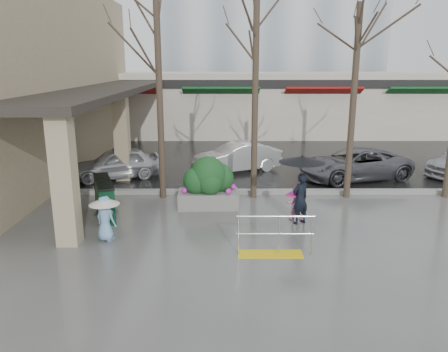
{
  "coord_description": "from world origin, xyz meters",
  "views": [
    {
      "loc": [
        0.13,
        -11.19,
        4.61
      ],
      "look_at": [
        0.15,
        1.55,
        1.3
      ],
      "focal_mm": 35.0,
      "sensor_mm": 36.0,
      "label": 1
    }
  ],
  "objects_px": {
    "tree_west": "(158,48)",
    "car_c": "(355,164)",
    "tree_mideast": "(357,55)",
    "child_blue": "(105,213)",
    "child_pink": "(294,201)",
    "planter": "(209,183)",
    "news_boxes": "(104,198)",
    "car_a": "(116,163)",
    "car_b": "(237,157)",
    "handrail": "(273,240)",
    "woman": "(301,179)",
    "tree_midwest": "(256,43)"
  },
  "relations": [
    {
      "from": "woman",
      "to": "car_c",
      "type": "xyz_separation_m",
      "value": [
        3.08,
        5.06,
        -0.74
      ]
    },
    {
      "from": "planter",
      "to": "car_c",
      "type": "distance_m",
      "value": 6.81
    },
    {
      "from": "child_blue",
      "to": "child_pink",
      "type": "bearing_deg",
      "value": -135.26
    },
    {
      "from": "car_a",
      "to": "car_c",
      "type": "bearing_deg",
      "value": 67.52
    },
    {
      "from": "tree_mideast",
      "to": "child_blue",
      "type": "distance_m",
      "value": 9.39
    },
    {
      "from": "handrail",
      "to": "car_a",
      "type": "bearing_deg",
      "value": 127.11
    },
    {
      "from": "woman",
      "to": "car_a",
      "type": "bearing_deg",
      "value": -70.56
    },
    {
      "from": "tree_mideast",
      "to": "news_boxes",
      "type": "height_order",
      "value": "tree_mideast"
    },
    {
      "from": "car_b",
      "to": "car_c",
      "type": "xyz_separation_m",
      "value": [
        4.73,
        -1.35,
        0.0
      ]
    },
    {
      "from": "planter",
      "to": "news_boxes",
      "type": "distance_m",
      "value": 3.31
    },
    {
      "from": "tree_west",
      "to": "car_c",
      "type": "bearing_deg",
      "value": 18.16
    },
    {
      "from": "tree_west",
      "to": "car_b",
      "type": "bearing_deg",
      "value": 54.25
    },
    {
      "from": "tree_mideast",
      "to": "car_c",
      "type": "xyz_separation_m",
      "value": [
        0.97,
        2.45,
        -4.23
      ]
    },
    {
      "from": "child_blue",
      "to": "car_b",
      "type": "distance_m",
      "value": 8.54
    },
    {
      "from": "car_a",
      "to": "car_b",
      "type": "bearing_deg",
      "value": 81.95
    },
    {
      "from": "woman",
      "to": "child_blue",
      "type": "bearing_deg",
      "value": -19.17
    },
    {
      "from": "tree_mideast",
      "to": "car_c",
      "type": "distance_m",
      "value": 4.98
    },
    {
      "from": "car_a",
      "to": "car_c",
      "type": "distance_m",
      "value": 9.71
    },
    {
      "from": "woman",
      "to": "car_b",
      "type": "relative_size",
      "value": 0.54
    },
    {
      "from": "child_pink",
      "to": "car_b",
      "type": "distance_m",
      "value": 6.31
    },
    {
      "from": "handrail",
      "to": "car_c",
      "type": "distance_m",
      "value": 8.34
    },
    {
      "from": "news_boxes",
      "to": "child_blue",
      "type": "bearing_deg",
      "value": -94.6
    },
    {
      "from": "tree_west",
      "to": "car_b",
      "type": "distance_m",
      "value": 6.46
    },
    {
      "from": "handrail",
      "to": "child_blue",
      "type": "xyz_separation_m",
      "value": [
        -4.36,
        0.92,
        0.38
      ]
    },
    {
      "from": "tree_mideast",
      "to": "tree_west",
      "type": "bearing_deg",
      "value": -180.0
    },
    {
      "from": "child_pink",
      "to": "car_b",
      "type": "height_order",
      "value": "car_b"
    },
    {
      "from": "woman",
      "to": "child_pink",
      "type": "bearing_deg",
      "value": -99.53
    },
    {
      "from": "child_pink",
      "to": "planter",
      "type": "xyz_separation_m",
      "value": [
        -2.61,
        1.23,
        0.22
      ]
    },
    {
      "from": "news_boxes",
      "to": "handrail",
      "type": "bearing_deg",
      "value": -50.47
    },
    {
      "from": "child_blue",
      "to": "planter",
      "type": "xyz_separation_m",
      "value": [
        2.65,
        2.78,
        0.06
      ]
    },
    {
      "from": "tree_midwest",
      "to": "car_b",
      "type": "distance_m",
      "value": 5.99
    },
    {
      "from": "tree_mideast",
      "to": "child_blue",
      "type": "bearing_deg",
      "value": -152.67
    },
    {
      "from": "child_pink",
      "to": "car_b",
      "type": "xyz_separation_m",
      "value": [
        -1.53,
        6.12,
        0.03
      ]
    },
    {
      "from": "child_blue",
      "to": "car_b",
      "type": "bearing_deg",
      "value": -87.65
    },
    {
      "from": "woman",
      "to": "news_boxes",
      "type": "height_order",
      "value": "woman"
    },
    {
      "from": "tree_west",
      "to": "car_a",
      "type": "distance_m",
      "value": 5.62
    },
    {
      "from": "news_boxes",
      "to": "tree_mideast",
      "type": "bearing_deg",
      "value": -6.64
    },
    {
      "from": "tree_mideast",
      "to": "child_blue",
      "type": "relative_size",
      "value": 5.28
    },
    {
      "from": "tree_midwest",
      "to": "car_a",
      "type": "distance_m",
      "value": 7.59
    },
    {
      "from": "tree_west",
      "to": "news_boxes",
      "type": "bearing_deg",
      "value": -128.46
    },
    {
      "from": "tree_mideast",
      "to": "car_a",
      "type": "xyz_separation_m",
      "value": [
        -8.74,
        2.6,
        -4.23
      ]
    },
    {
      "from": "handrail",
      "to": "news_boxes",
      "type": "xyz_separation_m",
      "value": [
        -4.9,
        2.86,
        0.2
      ]
    },
    {
      "from": "child_blue",
      "to": "tree_midwest",
      "type": "bearing_deg",
      "value": -109.0
    },
    {
      "from": "news_boxes",
      "to": "car_c",
      "type": "height_order",
      "value": "car_c"
    },
    {
      "from": "tree_west",
      "to": "car_b",
      "type": "relative_size",
      "value": 1.78
    },
    {
      "from": "news_boxes",
      "to": "car_c",
      "type": "relative_size",
      "value": 0.46
    },
    {
      "from": "handrail",
      "to": "car_c",
      "type": "relative_size",
      "value": 0.42
    },
    {
      "from": "news_boxes",
      "to": "car_a",
      "type": "bearing_deg",
      "value": 78.55
    },
    {
      "from": "tree_west",
      "to": "tree_mideast",
      "type": "xyz_separation_m",
      "value": [
        6.5,
        0.0,
        -0.22
      ]
    },
    {
      "from": "car_c",
      "to": "handrail",
      "type": "bearing_deg",
      "value": -45.0
    }
  ]
}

